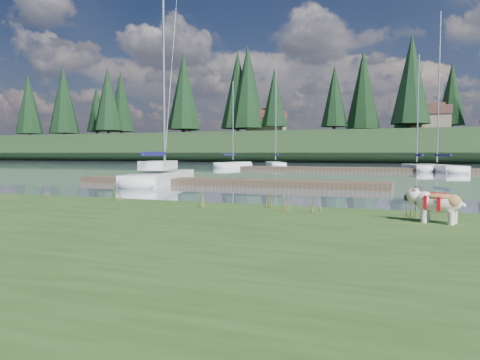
% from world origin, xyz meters
% --- Properties ---
extents(ground, '(200.00, 200.00, 0.00)m').
position_xyz_m(ground, '(0.00, 30.00, 0.00)').
color(ground, gray).
rests_on(ground, ground).
extents(bank, '(60.00, 9.00, 0.35)m').
position_xyz_m(bank, '(0.00, -6.00, 0.17)').
color(bank, '#2F501E').
rests_on(bank, ground).
extents(ridge, '(200.00, 20.00, 5.00)m').
position_xyz_m(ridge, '(0.00, 73.00, 2.50)').
color(ridge, '#1E3519').
rests_on(ridge, ground).
extents(bulldog, '(1.02, 0.55, 0.60)m').
position_xyz_m(bulldog, '(5.48, -3.18, 0.73)').
color(bulldog, silver).
rests_on(bulldog, bank).
extents(sailboat_main, '(4.25, 9.41, 13.28)m').
position_xyz_m(sailboat_main, '(-7.95, 9.97, 0.42)').
color(sailboat_main, white).
rests_on(sailboat_main, ground).
extents(dock_near, '(16.00, 2.00, 0.30)m').
position_xyz_m(dock_near, '(-4.00, 9.00, 0.15)').
color(dock_near, '#4C3D2C').
rests_on(dock_near, ground).
extents(dock_far, '(26.00, 2.20, 0.30)m').
position_xyz_m(dock_far, '(2.00, 30.00, 0.15)').
color(dock_far, '#4C3D2C').
rests_on(dock_far, ground).
extents(sailboat_bg_0, '(2.50, 6.57, 9.52)m').
position_xyz_m(sailboat_bg_0, '(-14.37, 36.14, 0.33)').
color(sailboat_bg_0, white).
rests_on(sailboat_bg_0, ground).
extents(sailboat_bg_1, '(4.49, 7.59, 11.44)m').
position_xyz_m(sailboat_bg_1, '(-10.43, 38.08, 0.33)').
color(sailboat_bg_1, white).
rests_on(sailboat_bg_1, ground).
extents(sailboat_bg_2, '(2.93, 6.83, 10.23)m').
position_xyz_m(sailboat_bg_2, '(4.44, 32.24, 0.33)').
color(sailboat_bg_2, white).
rests_on(sailboat_bg_2, ground).
extents(sailboat_bg_3, '(4.99, 9.39, 13.57)m').
position_xyz_m(sailboat_bg_3, '(5.93, 31.91, 0.32)').
color(sailboat_bg_3, white).
rests_on(sailboat_bg_3, ground).
extents(weed_0, '(0.17, 0.14, 0.56)m').
position_xyz_m(weed_0, '(0.47, -2.55, 0.59)').
color(weed_0, '#475B23').
rests_on(weed_0, bank).
extents(weed_1, '(0.17, 0.14, 0.56)m').
position_xyz_m(weed_1, '(1.96, -2.03, 0.59)').
color(weed_1, '#475B23').
rests_on(weed_1, bank).
extents(weed_2, '(0.17, 0.14, 0.54)m').
position_xyz_m(weed_2, '(3.17, -2.62, 0.58)').
color(weed_2, '#475B23').
rests_on(weed_2, bank).
extents(weed_3, '(0.17, 0.14, 0.44)m').
position_xyz_m(weed_3, '(-2.18, -2.10, 0.54)').
color(weed_3, '#475B23').
rests_on(weed_3, bank).
extents(weed_4, '(0.17, 0.14, 0.49)m').
position_xyz_m(weed_4, '(2.53, -2.77, 0.55)').
color(weed_4, '#475B23').
rests_on(weed_4, bank).
extents(weed_5, '(0.17, 0.14, 0.58)m').
position_xyz_m(weed_5, '(5.02, -2.52, 0.59)').
color(weed_5, '#475B23').
rests_on(weed_5, bank).
extents(mud_lip, '(60.00, 0.50, 0.14)m').
position_xyz_m(mud_lip, '(0.00, -1.60, 0.07)').
color(mud_lip, '#33281C').
rests_on(mud_lip, ground).
extents(conifer_0, '(5.72, 5.72, 14.15)m').
position_xyz_m(conifer_0, '(-55.00, 67.00, 12.64)').
color(conifer_0, '#382619').
rests_on(conifer_0, ridge).
extents(conifer_1, '(4.40, 4.40, 11.30)m').
position_xyz_m(conifer_1, '(-40.00, 71.00, 11.28)').
color(conifer_1, '#382619').
rests_on(conifer_1, ridge).
extents(conifer_2, '(6.60, 6.60, 16.05)m').
position_xyz_m(conifer_2, '(-25.00, 68.00, 13.54)').
color(conifer_2, '#382619').
rests_on(conifer_2, ridge).
extents(conifer_3, '(4.84, 4.84, 12.25)m').
position_xyz_m(conifer_3, '(-10.00, 72.00, 11.74)').
color(conifer_3, '#382619').
rests_on(conifer_3, ridge).
extents(conifer_4, '(6.16, 6.16, 15.10)m').
position_xyz_m(conifer_4, '(3.00, 66.00, 13.09)').
color(conifer_4, '#382619').
rests_on(conifer_4, ridge).
extents(house_0, '(6.30, 5.30, 4.65)m').
position_xyz_m(house_0, '(-22.00, 70.00, 7.31)').
color(house_0, gray).
rests_on(house_0, ridge).
extents(house_1, '(6.30, 5.30, 4.65)m').
position_xyz_m(house_1, '(6.00, 71.00, 7.31)').
color(house_1, gray).
rests_on(house_1, ridge).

